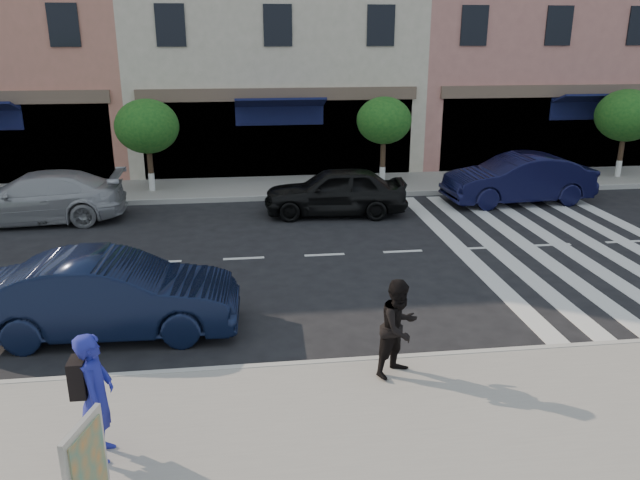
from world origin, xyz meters
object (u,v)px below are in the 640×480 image
at_px(photographer, 97,396).
at_px(car_far_left, 36,198).
at_px(car_far_right, 518,179).
at_px(car_near_mid, 111,295).
at_px(poster_board, 87,472).
at_px(walker, 399,328).
at_px(car_far_mid, 335,191).

xyz_separation_m(photographer, car_far_left, (-4.03, 11.43, -0.28)).
xyz_separation_m(car_far_left, car_far_right, (14.77, 0.29, 0.06)).
xyz_separation_m(photographer, car_near_mid, (-0.54, 3.80, -0.25)).
bearing_deg(car_far_left, car_near_mid, 22.36).
bearing_deg(car_far_right, poster_board, -43.36).
bearing_deg(car_far_right, walker, -36.15).
bearing_deg(walker, car_far_mid, 50.94).
relative_size(photographer, poster_board, 1.44).
distance_m(photographer, car_far_right, 15.90).
height_order(photographer, car_far_right, photographer).
bearing_deg(poster_board, car_near_mid, 113.89).
xyz_separation_m(walker, poster_board, (-4.12, -2.56, -0.21)).
distance_m(walker, poster_board, 4.85).
bearing_deg(poster_board, car_far_left, 124.77).
bearing_deg(car_far_left, photographer, 17.23).
bearing_deg(poster_board, car_far_mid, 85.84).
relative_size(car_far_left, car_far_right, 1.05).
distance_m(photographer, poster_board, 1.10).
relative_size(poster_board, car_far_right, 0.25).
height_order(poster_board, car_far_mid, car_far_mid).
xyz_separation_m(poster_board, car_far_left, (-4.12, 12.49, -0.01)).
bearing_deg(walker, car_near_mid, 117.91).
relative_size(poster_board, car_far_left, 0.24).
relative_size(car_far_mid, car_far_right, 0.90).
height_order(walker, car_far_mid, walker).
height_order(car_near_mid, car_far_mid, car_near_mid).
relative_size(walker, poster_board, 1.32).
xyz_separation_m(car_near_mid, car_far_mid, (5.22, 7.30, -0.02)).
relative_size(poster_board, car_far_mid, 0.28).
xyz_separation_m(poster_board, car_far_mid, (4.59, 12.16, -0.00)).
relative_size(walker, car_far_left, 0.32).
xyz_separation_m(photographer, car_far_right, (10.74, 11.72, -0.22)).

